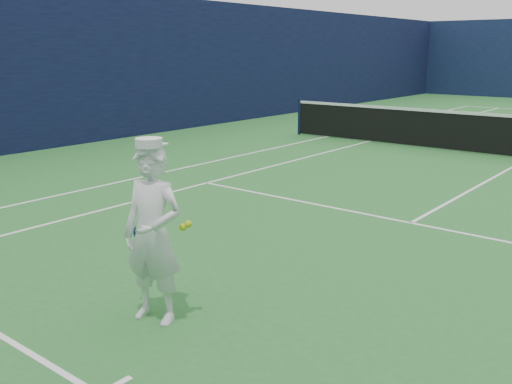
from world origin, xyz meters
The scene contains 1 object.
tennis_player centered at (-0.60, -10.78, 0.84)m, with size 0.81×0.53×1.72m.
Camera 1 is at (3.23, -14.05, 2.48)m, focal length 40.00 mm.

